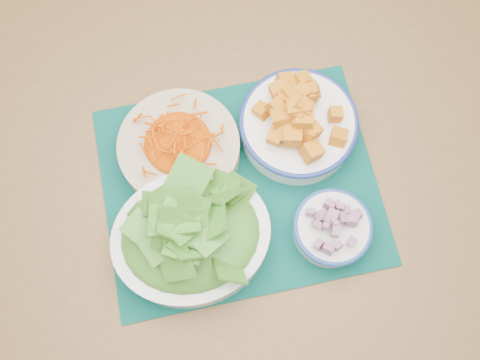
# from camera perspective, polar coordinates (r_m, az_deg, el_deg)

# --- Properties ---
(ground) EXTENTS (4.00, 4.00, 0.00)m
(ground) POSITION_cam_1_polar(r_m,az_deg,el_deg) (1.85, 6.86, 5.29)
(ground) COLOR #A2794E
(ground) RESTS_ON ground
(table) EXTENTS (1.37, 1.04, 0.75)m
(table) POSITION_cam_1_polar(r_m,az_deg,el_deg) (1.09, -1.58, 1.53)
(table) COLOR brown
(table) RESTS_ON ground
(placemat) EXTENTS (0.50, 0.41, 0.00)m
(placemat) POSITION_cam_1_polar(r_m,az_deg,el_deg) (0.98, 0.00, -0.58)
(placemat) COLOR #01322D
(placemat) RESTS_ON table
(carrot_bowl) EXTENTS (0.27, 0.27, 0.08)m
(carrot_bowl) POSITION_cam_1_polar(r_m,az_deg,el_deg) (0.97, -6.54, 3.61)
(carrot_bowl) COLOR beige
(carrot_bowl) RESTS_ON placemat
(squash_bowl) EXTENTS (0.27, 0.27, 0.10)m
(squash_bowl) POSITION_cam_1_polar(r_m,az_deg,el_deg) (0.97, 6.30, 6.17)
(squash_bowl) COLOR white
(squash_bowl) RESTS_ON placemat
(lettuce_bowl) EXTENTS (0.29, 0.25, 0.13)m
(lettuce_bowl) POSITION_cam_1_polar(r_m,az_deg,el_deg) (0.89, -5.31, -5.80)
(lettuce_bowl) COLOR white
(lettuce_bowl) RESTS_ON placemat
(onion_bowl) EXTENTS (0.14, 0.14, 0.07)m
(onion_bowl) POSITION_cam_1_polar(r_m,az_deg,el_deg) (0.93, 9.84, -5.02)
(onion_bowl) COLOR white
(onion_bowl) RESTS_ON placemat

